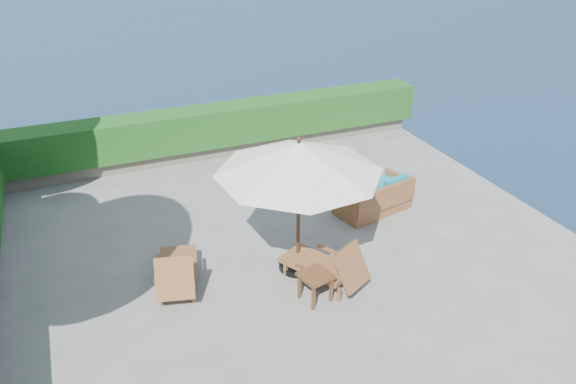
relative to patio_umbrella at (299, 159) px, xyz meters
name	(u,v)px	position (x,y,z in m)	size (l,w,h in m)	color
ground	(290,262)	(-0.08, 0.23, -2.29)	(12.00, 12.00, 0.00)	gray
foundation	(289,323)	(-0.08, 0.23, -3.84)	(12.00, 12.00, 3.00)	#504A40
ocean	(289,374)	(-0.08, 0.23, -5.29)	(600.00, 600.00, 0.00)	#152643
planter_wall_far	(211,149)	(-0.08, 5.83, -2.11)	(12.00, 0.60, 0.36)	slate
hedge_far	(210,126)	(-0.08, 5.83, -1.44)	(12.40, 0.90, 1.00)	#144513
patio_umbrella	(299,159)	(0.00, 0.00, 0.00)	(3.78, 3.78, 2.71)	black
lounge_left	(176,271)	(-2.27, 0.25, -1.91)	(1.03, 1.71, 0.92)	brown
lounge_right	(328,265)	(0.30, -0.67, -1.90)	(1.37, 1.75, 0.94)	brown
side_table	(315,279)	(-0.11, -1.01, -1.85)	(0.61, 0.61, 0.54)	brown
wicker_loveseat	(375,199)	(2.46, 1.33, -1.96)	(1.87, 1.24, 0.84)	brown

